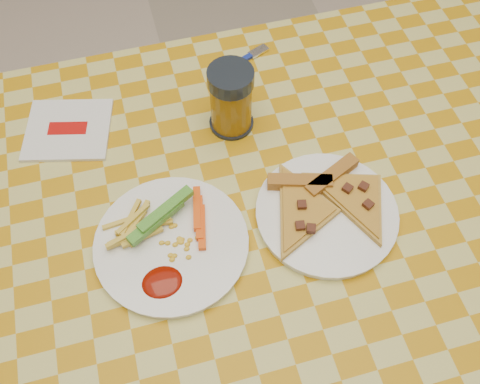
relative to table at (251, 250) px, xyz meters
name	(u,v)px	position (x,y,z in m)	size (l,w,h in m)	color
ground	(247,359)	(0.00, 0.00, -0.68)	(8.00, 8.00, 0.00)	beige
table	(251,250)	(0.00, 0.00, 0.00)	(1.28, 0.88, 0.76)	white
plate_left	(172,245)	(-0.12, 0.00, 0.08)	(0.23, 0.23, 0.01)	white
plate_right	(326,214)	(0.12, -0.01, 0.08)	(0.22, 0.22, 0.01)	white
fries_veggies	(163,232)	(-0.13, 0.02, 0.10)	(0.18, 0.16, 0.04)	#EACA4A
pizza_slices	(326,201)	(0.12, 0.01, 0.09)	(0.27, 0.23, 0.02)	gold
drink_glass	(231,100)	(0.02, 0.21, 0.13)	(0.08, 0.08, 0.12)	black
napkin	(68,129)	(-0.25, 0.27, 0.08)	(0.17, 0.16, 0.01)	white
fork	(241,61)	(0.08, 0.35, 0.08)	(0.12, 0.06, 0.01)	navy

